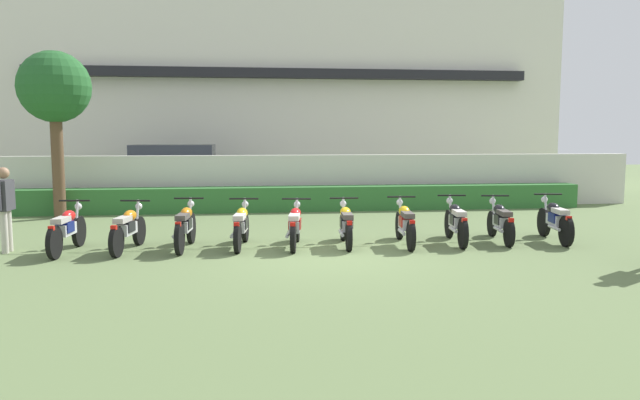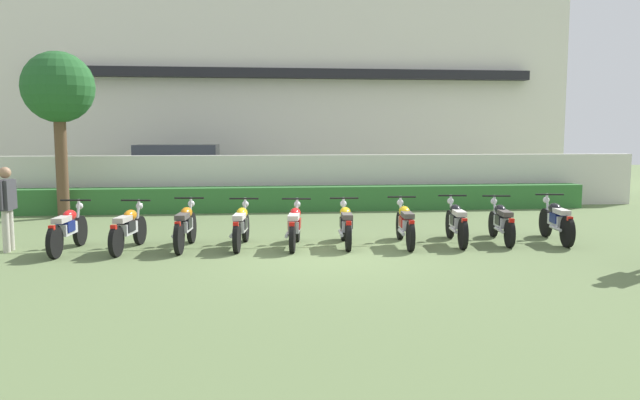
% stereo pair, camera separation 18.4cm
% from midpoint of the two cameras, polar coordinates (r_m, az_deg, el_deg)
% --- Properties ---
extents(ground, '(60.00, 60.00, 0.00)m').
position_cam_midpoint_polar(ground, '(11.36, 0.35, -5.25)').
color(ground, '#607547').
extents(building, '(22.51, 6.50, 8.54)m').
position_cam_midpoint_polar(building, '(26.70, -4.02, 10.58)').
color(building, silver).
rests_on(building, ground).
extents(compound_wall, '(21.38, 0.30, 1.61)m').
position_cam_midpoint_polar(compound_wall, '(18.48, -2.58, 1.75)').
color(compound_wall, silver).
rests_on(compound_wall, ground).
extents(hedge_row, '(17.11, 0.70, 0.72)m').
position_cam_midpoint_polar(hedge_row, '(17.82, -2.40, 0.13)').
color(hedge_row, '#337033').
rests_on(hedge_row, ground).
extents(parked_car, '(4.53, 2.14, 1.89)m').
position_cam_midpoint_polar(parked_car, '(21.15, -13.42, 2.51)').
color(parked_car, navy).
rests_on(parked_car, ground).
extents(tree_near_inspector, '(1.88, 1.88, 4.44)m').
position_cam_midpoint_polar(tree_near_inspector, '(17.73, -23.98, 9.44)').
color(tree_near_inspector, brown).
rests_on(tree_near_inspector, ground).
extents(motorcycle_in_row_0, '(0.60, 1.91, 0.97)m').
position_cam_midpoint_polar(motorcycle_in_row_0, '(12.57, -23.11, -2.54)').
color(motorcycle_in_row_0, black).
rests_on(motorcycle_in_row_0, ground).
extents(motorcycle_in_row_1, '(0.61, 1.83, 0.95)m').
position_cam_midpoint_polar(motorcycle_in_row_1, '(12.32, -18.03, -2.56)').
color(motorcycle_in_row_1, black).
rests_on(motorcycle_in_row_1, ground).
extents(motorcycle_in_row_2, '(0.60, 1.86, 0.98)m').
position_cam_midpoint_polar(motorcycle_in_row_2, '(12.24, -12.98, -2.39)').
color(motorcycle_in_row_2, black).
rests_on(motorcycle_in_row_2, ground).
extents(motorcycle_in_row_3, '(0.60, 1.81, 0.95)m').
position_cam_midpoint_polar(motorcycle_in_row_3, '(12.21, -7.84, -2.38)').
color(motorcycle_in_row_3, black).
rests_on(motorcycle_in_row_3, ground).
extents(motorcycle_in_row_4, '(0.60, 1.78, 0.94)m').
position_cam_midpoint_polar(motorcycle_in_row_4, '(12.14, -2.80, -2.40)').
color(motorcycle_in_row_4, black).
rests_on(motorcycle_in_row_4, ground).
extents(motorcycle_in_row_5, '(0.60, 1.77, 0.94)m').
position_cam_midpoint_polar(motorcycle_in_row_5, '(12.30, 2.02, -2.29)').
color(motorcycle_in_row_5, black).
rests_on(motorcycle_in_row_5, ground).
extents(motorcycle_in_row_6, '(0.60, 1.93, 0.95)m').
position_cam_midpoint_polar(motorcycle_in_row_6, '(12.47, 7.58, -2.18)').
color(motorcycle_in_row_6, black).
rests_on(motorcycle_in_row_6, ground).
extents(motorcycle_in_row_7, '(0.60, 1.91, 0.96)m').
position_cam_midpoint_polar(motorcycle_in_row_7, '(12.86, 12.26, -1.99)').
color(motorcycle_in_row_7, black).
rests_on(motorcycle_in_row_7, ground).
extents(motorcycle_in_row_8, '(0.60, 1.86, 0.94)m').
position_cam_midpoint_polar(motorcycle_in_row_8, '(13.28, 16.23, -1.90)').
color(motorcycle_in_row_8, black).
rests_on(motorcycle_in_row_8, ground).
extents(motorcycle_in_row_9, '(0.60, 1.88, 0.97)m').
position_cam_midpoint_polar(motorcycle_in_row_9, '(13.66, 20.86, -1.76)').
color(motorcycle_in_row_9, black).
rests_on(motorcycle_in_row_9, ground).
extents(inspector_person, '(0.22, 0.66, 1.63)m').
position_cam_midpoint_polar(inspector_person, '(13.03, -27.88, -0.20)').
color(inspector_person, beige).
rests_on(inspector_person, ground).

